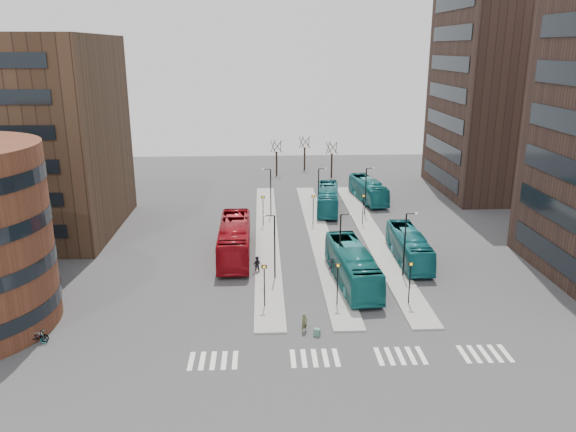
{
  "coord_description": "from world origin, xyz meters",
  "views": [
    {
      "loc": [
        -4.48,
        -30.21,
        20.63
      ],
      "look_at": [
        -2.01,
        21.62,
        5.0
      ],
      "focal_mm": 35.0,
      "sensor_mm": 36.0,
      "label": 1
    }
  ],
  "objects_px": {
    "commuter_a": "(257,264)",
    "commuter_c": "(332,267)",
    "teal_bus_a": "(352,266)",
    "bicycle_near": "(36,337)",
    "bicycle_far": "(37,338)",
    "suitcase": "(317,332)",
    "teal_bus_c": "(409,247)",
    "red_bus": "(235,239)",
    "bicycle_mid": "(37,337)",
    "traveller": "(304,323)",
    "teal_bus_d": "(368,190)",
    "commuter_b": "(354,286)",
    "teal_bus_b": "(328,199)"
  },
  "relations": [
    {
      "from": "traveller",
      "to": "bicycle_mid",
      "type": "bearing_deg",
      "value": 148.06
    },
    {
      "from": "teal_bus_a",
      "to": "bicycle_near",
      "type": "xyz_separation_m",
      "value": [
        -24.58,
        -9.71,
        -1.22
      ]
    },
    {
      "from": "bicycle_near",
      "to": "bicycle_mid",
      "type": "relative_size",
      "value": 1.08
    },
    {
      "from": "teal_bus_b",
      "to": "bicycle_mid",
      "type": "bearing_deg",
      "value": -119.72
    },
    {
      "from": "suitcase",
      "to": "bicycle_near",
      "type": "height_order",
      "value": "bicycle_near"
    },
    {
      "from": "suitcase",
      "to": "commuter_a",
      "type": "xyz_separation_m",
      "value": [
        -4.54,
        12.51,
        0.53
      ]
    },
    {
      "from": "teal_bus_c",
      "to": "commuter_b",
      "type": "bearing_deg",
      "value": -130.24
    },
    {
      "from": "commuter_a",
      "to": "commuter_b",
      "type": "height_order",
      "value": "commuter_a"
    },
    {
      "from": "commuter_c",
      "to": "teal_bus_d",
      "type": "bearing_deg",
      "value": -157.0
    },
    {
      "from": "bicycle_mid",
      "to": "teal_bus_d",
      "type": "bearing_deg",
      "value": -49.63
    },
    {
      "from": "teal_bus_a",
      "to": "bicycle_near",
      "type": "distance_m",
      "value": 26.46
    },
    {
      "from": "teal_bus_a",
      "to": "bicycle_far",
      "type": "height_order",
      "value": "teal_bus_a"
    },
    {
      "from": "teal_bus_c",
      "to": "bicycle_far",
      "type": "distance_m",
      "value": 34.56
    },
    {
      "from": "teal_bus_c",
      "to": "teal_bus_d",
      "type": "height_order",
      "value": "teal_bus_d"
    },
    {
      "from": "traveller",
      "to": "commuter_c",
      "type": "relative_size",
      "value": 1.03
    },
    {
      "from": "suitcase",
      "to": "traveller",
      "type": "height_order",
      "value": "traveller"
    },
    {
      "from": "bicycle_mid",
      "to": "traveller",
      "type": "bearing_deg",
      "value": -98.15
    },
    {
      "from": "teal_bus_b",
      "to": "teal_bus_d",
      "type": "xyz_separation_m",
      "value": [
        6.18,
        4.57,
        -0.02
      ]
    },
    {
      "from": "commuter_c",
      "to": "teal_bus_a",
      "type": "bearing_deg",
      "value": 75.94
    },
    {
      "from": "bicycle_near",
      "to": "red_bus",
      "type": "bearing_deg",
      "value": -22.77
    },
    {
      "from": "bicycle_far",
      "to": "commuter_c",
      "type": "bearing_deg",
      "value": -75.8
    },
    {
      "from": "red_bus",
      "to": "bicycle_near",
      "type": "xyz_separation_m",
      "value": [
        -13.64,
        -17.15,
        -1.34
      ]
    },
    {
      "from": "commuter_b",
      "to": "teal_bus_b",
      "type": "bearing_deg",
      "value": -13.34
    },
    {
      "from": "teal_bus_c",
      "to": "commuter_a",
      "type": "distance_m",
      "value": 15.42
    },
    {
      "from": "commuter_b",
      "to": "commuter_c",
      "type": "bearing_deg",
      "value": 4.91
    },
    {
      "from": "red_bus",
      "to": "commuter_a",
      "type": "bearing_deg",
      "value": -63.81
    },
    {
      "from": "commuter_b",
      "to": "bicycle_near",
      "type": "relative_size",
      "value": 0.88
    },
    {
      "from": "suitcase",
      "to": "commuter_c",
      "type": "height_order",
      "value": "commuter_c"
    },
    {
      "from": "commuter_a",
      "to": "commuter_c",
      "type": "bearing_deg",
      "value": -171.49
    },
    {
      "from": "red_bus",
      "to": "bicycle_far",
      "type": "xyz_separation_m",
      "value": [
        -13.64,
        -17.09,
        -1.4
      ]
    },
    {
      "from": "suitcase",
      "to": "bicycle_far",
      "type": "distance_m",
      "value": 20.46
    },
    {
      "from": "suitcase",
      "to": "commuter_b",
      "type": "distance_m",
      "value": 8.18
    },
    {
      "from": "red_bus",
      "to": "commuter_a",
      "type": "distance_m",
      "value": 5.17
    },
    {
      "from": "suitcase",
      "to": "teal_bus_c",
      "type": "distance_m",
      "value": 18.36
    },
    {
      "from": "bicycle_near",
      "to": "teal_bus_c",
      "type": "bearing_deg",
      "value": -48.55
    },
    {
      "from": "red_bus",
      "to": "teal_bus_c",
      "type": "distance_m",
      "value": 17.63
    },
    {
      "from": "teal_bus_a",
      "to": "commuter_a",
      "type": "bearing_deg",
      "value": 157.46
    },
    {
      "from": "commuter_c",
      "to": "teal_bus_c",
      "type": "bearing_deg",
      "value": 151.16
    },
    {
      "from": "traveller",
      "to": "bicycle_near",
      "type": "xyz_separation_m",
      "value": [
        -19.57,
        -0.74,
        -0.28
      ]
    },
    {
      "from": "teal_bus_d",
      "to": "commuter_a",
      "type": "height_order",
      "value": "teal_bus_d"
    },
    {
      "from": "teal_bus_b",
      "to": "red_bus",
      "type": "bearing_deg",
      "value": -117.83
    },
    {
      "from": "bicycle_near",
      "to": "traveller",
      "type": "bearing_deg",
      "value": -72.09
    },
    {
      "from": "commuter_a",
      "to": "teal_bus_d",
      "type": "bearing_deg",
      "value": -107.05
    },
    {
      "from": "red_bus",
      "to": "commuter_c",
      "type": "relative_size",
      "value": 8.89
    },
    {
      "from": "red_bus",
      "to": "traveller",
      "type": "distance_m",
      "value": 17.47
    },
    {
      "from": "red_bus",
      "to": "teal_bus_a",
      "type": "distance_m",
      "value": 13.23
    },
    {
      "from": "bicycle_near",
      "to": "teal_bus_a",
      "type": "bearing_deg",
      "value": -52.71
    },
    {
      "from": "commuter_a",
      "to": "commuter_c",
      "type": "distance_m",
      "value": 7.11
    },
    {
      "from": "suitcase",
      "to": "teal_bus_a",
      "type": "relative_size",
      "value": 0.05
    },
    {
      "from": "teal_bus_c",
      "to": "bicycle_mid",
      "type": "xyz_separation_m",
      "value": [
        -31.14,
        -14.97,
        -1.01
      ]
    }
  ]
}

